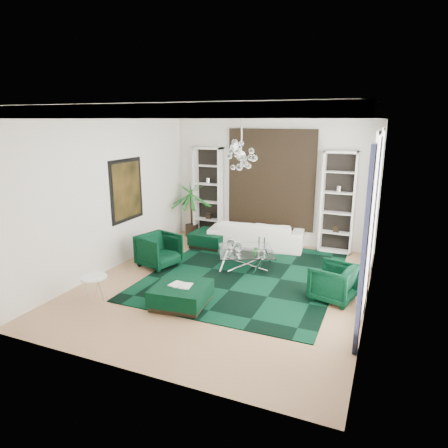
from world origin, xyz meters
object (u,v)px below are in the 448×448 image
at_px(ottoman_front, 181,295).
at_px(armchair_left, 159,250).
at_px(coffee_table, 246,259).
at_px(sofa, 256,234).
at_px(ottoman_side, 210,239).
at_px(armchair_right, 333,282).
at_px(palm, 191,201).
at_px(side_table, 95,289).

bearing_deg(ottoman_front, armchair_left, 132.52).
bearing_deg(coffee_table, ottoman_front, -101.08).
xyz_separation_m(sofa, ottoman_side, (-1.26, -0.44, -0.17)).
relative_size(armchair_right, coffee_table, 0.64).
relative_size(coffee_table, palm, 0.58).
bearing_deg(palm, sofa, -7.77).
bearing_deg(ottoman_side, sofa, 19.10).
bearing_deg(armchair_left, ottoman_front, -122.05).
bearing_deg(armchair_right, palm, -108.60).
height_order(armchair_left, ottoman_side, armchair_left).
bearing_deg(ottoman_front, ottoman_side, 106.05).
xyz_separation_m(armchair_right, palm, (-4.80, 3.02, 0.74)).
height_order(sofa, side_table, sofa).
distance_m(coffee_table, ottoman_side, 1.97).
xyz_separation_m(sofa, armchair_right, (2.55, -2.72, -0.01)).
distance_m(armchair_left, coffee_table, 2.20).
height_order(ottoman_side, side_table, side_table).
relative_size(sofa, ottoman_side, 2.71).
height_order(armchair_right, ottoman_front, armchair_right).
height_order(coffee_table, palm, palm).
bearing_deg(coffee_table, armchair_right, -25.07).
distance_m(armchair_left, armchair_right, 4.34).
height_order(armchair_right, coffee_table, armchair_right).
height_order(coffee_table, ottoman_side, coffee_table).
distance_m(armchair_right, ottoman_side, 4.45).
xyz_separation_m(ottoman_front, palm, (-2.05, 4.44, 0.92)).
xyz_separation_m(sofa, coffee_table, (0.29, -1.66, -0.16)).
bearing_deg(coffee_table, armchair_left, -159.88).
height_order(armchair_left, palm, palm).
distance_m(sofa, side_table, 5.03).
height_order(armchair_right, ottoman_side, armchair_right).
xyz_separation_m(armchair_left, armchair_right, (4.32, -0.31, -0.03)).
relative_size(armchair_left, side_table, 1.71).
relative_size(coffee_table, ottoman_front, 1.26).
relative_size(armchair_right, side_table, 1.57).
xyz_separation_m(armchair_right, side_table, (-4.47, -1.93, -0.13)).
bearing_deg(side_table, palm, 93.85).
xyz_separation_m(sofa, armchair_left, (-1.77, -2.41, 0.02)).
relative_size(sofa, palm, 1.19).
relative_size(armchair_right, ottoman_front, 0.80).
xyz_separation_m(armchair_right, ottoman_front, (-2.75, -1.41, -0.17)).
bearing_deg(armchair_right, coffee_table, -101.48).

